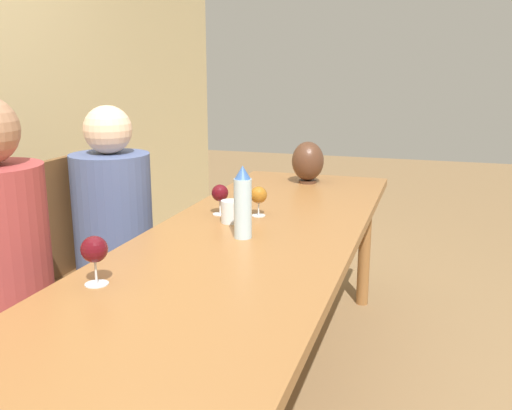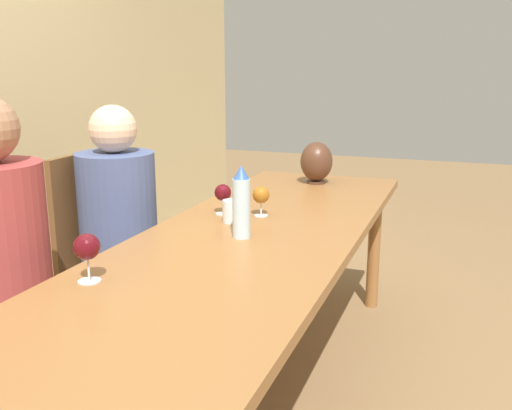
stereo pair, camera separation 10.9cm
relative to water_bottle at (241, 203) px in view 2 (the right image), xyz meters
The scene contains 10 objects.
dining_table 0.26m from the water_bottle, behind, with size 3.03×0.81×0.74m.
water_bottle is the anchor object (origin of this frame).
water_tumbler 0.24m from the water_bottle, 32.15° to the left, with size 0.08×0.08×0.09m.
vase 1.08m from the water_bottle, ahead, with size 0.18×0.18×0.23m.
wine_glass_0 0.36m from the water_bottle, 34.85° to the left, with size 0.07×0.07×0.13m.
wine_glass_2 0.33m from the water_bottle, ahead, with size 0.07×0.07×0.13m.
wine_glass_3 0.64m from the water_bottle, 155.80° to the left, with size 0.08×0.08×0.15m.
chair_far 0.85m from the water_bottle, 76.20° to the left, with size 0.44×0.44×0.99m.
person_near 0.86m from the water_bottle, 128.19° to the left, with size 0.34×0.34×1.29m.
person_far 0.72m from the water_bottle, 74.38° to the left, with size 0.35×0.35×1.21m.
Camera 2 is at (-1.74, -0.76, 1.38)m, focal length 40.00 mm.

